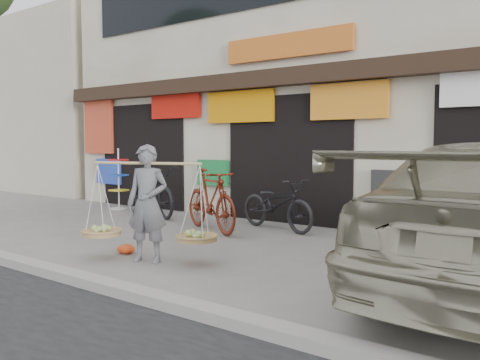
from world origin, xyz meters
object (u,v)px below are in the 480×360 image
Objects in this scene: street_vendor at (148,208)px; bike_0 at (153,191)px; bike_1 at (210,200)px; display_rack at (119,185)px; bike_2 at (277,204)px.

street_vendor is 0.88× the size of bike_0.
bike_1 is at bearing -87.21° from bike_0.
display_rack is (-1.60, 0.30, 0.04)m from bike_0.
bike_1 is 1.04× the size of bike_2.
bike_0 is 3.34m from bike_2.
bike_1 is (2.40, -0.77, 0.02)m from bike_0.
street_vendor is at bearing -135.96° from bike_1.
street_vendor reaches higher than bike_0.
bike_2 is (3.34, 0.13, -0.08)m from bike_0.
display_rack is (-4.94, 0.17, 0.12)m from bike_2.
bike_2 is (0.01, 3.36, -0.27)m from street_vendor.
street_vendor is at bearing -113.56° from bike_0.
street_vendor reaches higher than display_rack.
display_rack is at bearing 101.73° from bike_2.
bike_0 is 1.16× the size of bike_2.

